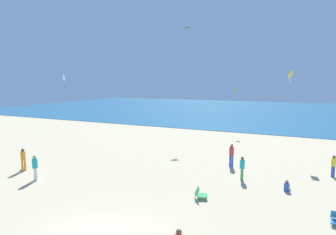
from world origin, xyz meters
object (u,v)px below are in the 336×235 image
at_px(person_7, 23,158).
at_px(kite_yellow, 291,74).
at_px(person_1, 334,164).
at_px(person_2, 287,187).
at_px(person_4, 231,154).
at_px(kite_green, 187,27).
at_px(person_5, 35,166).
at_px(beach_chair_far_right, 200,194).
at_px(kite_lime, 235,88).
at_px(person_6, 242,167).
at_px(kite_white, 64,78).

distance_m(person_7, kite_yellow, 22.89).
xyz_separation_m(person_1, person_2, (-2.83, -3.95, -0.62)).
distance_m(person_4, kite_green, 18.80).
height_order(person_2, person_5, person_5).
distance_m(person_1, person_2, 4.90).
xyz_separation_m(beach_chair_far_right, kite_lime, (-2.08, 20.99, 5.35)).
bearing_deg(person_6, person_2, 167.57).
bearing_deg(kite_yellow, kite_lime, 127.83).
xyz_separation_m(person_2, person_5, (-15.15, -4.83, 0.73)).
distance_m(person_7, kite_lime, 24.74).
bearing_deg(person_6, kite_green, -54.22).
relative_size(person_4, kite_yellow, 1.29).
height_order(person_5, kite_lime, kite_lime).
bearing_deg(kite_white, person_5, -58.97).
height_order(person_5, person_7, person_5).
xyz_separation_m(kite_white, kite_lime, (13.13, 15.27, -1.12)).
height_order(kite_green, kite_lime, kite_green).
bearing_deg(person_1, kite_white, -132.61).
bearing_deg(kite_white, person_6, -6.03).
bearing_deg(person_7, person_4, 82.12).
bearing_deg(person_4, kite_white, 116.54).
height_order(person_2, kite_lime, kite_lime).
bearing_deg(kite_green, person_1, -37.57).
bearing_deg(kite_green, kite_yellow, -25.47).
relative_size(person_5, person_6, 1.06).
xyz_separation_m(kite_white, kite_yellow, (19.40, 7.19, 0.35)).
relative_size(person_1, person_2, 2.25).
bearing_deg(person_2, kite_white, 102.17).
relative_size(kite_green, kite_yellow, 1.04).
bearing_deg(kite_lime, person_4, -80.21).
bearing_deg(person_6, person_1, -147.00).
xyz_separation_m(person_4, person_5, (-11.17, -8.26, -0.04)).
bearing_deg(person_1, person_5, -110.14).
height_order(kite_green, kite_white, kite_green).
xyz_separation_m(person_5, kite_green, (3.11, 20.23, 12.09)).
xyz_separation_m(person_1, kite_green, (-14.88, 11.44, 12.19)).
xyz_separation_m(person_2, kite_yellow, (-0.19, 9.75, 6.87)).
distance_m(person_1, person_5, 20.01).
bearing_deg(person_7, beach_chair_far_right, 56.87).
height_order(person_6, kite_green, kite_green).
relative_size(person_2, kite_lime, 0.53).
bearing_deg(person_6, kite_white, -2.71).
distance_m(person_2, person_5, 15.92).
xyz_separation_m(person_1, kite_yellow, (-3.02, 5.80, 6.25)).
relative_size(person_4, person_7, 1.06).
bearing_deg(kite_lime, person_1, -56.18).
xyz_separation_m(person_4, kite_green, (-8.07, 11.96, 12.05)).
bearing_deg(person_5, beach_chair_far_right, 116.22).
distance_m(kite_green, kite_lime, 9.60).
relative_size(beach_chair_far_right, person_6, 0.53).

